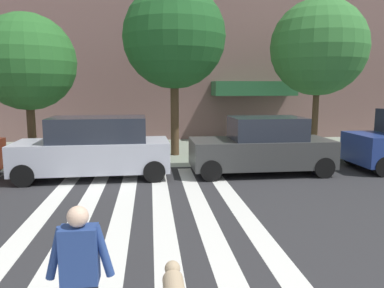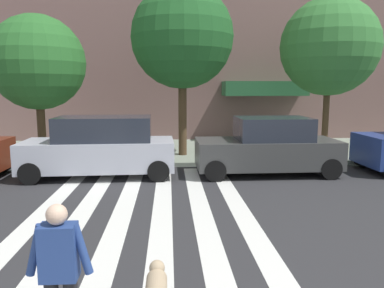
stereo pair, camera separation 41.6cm
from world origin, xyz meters
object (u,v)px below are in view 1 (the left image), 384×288
(street_tree_further, at_px, (319,48))
(parked_car_third_in_line, at_px, (262,147))
(street_tree_nearest, at_px, (27,62))
(street_tree_middle, at_px, (174,37))
(parked_car_behind_first, at_px, (95,148))
(pedestrian_dog_walker, at_px, (80,272))

(street_tree_further, bearing_deg, parked_car_third_in_line, -135.23)
(parked_car_third_in_line, xyz_separation_m, street_tree_nearest, (-7.87, 2.13, 2.79))
(street_tree_middle, bearing_deg, parked_car_behind_first, -133.06)
(street_tree_middle, relative_size, pedestrian_dog_walker, 3.98)
(parked_car_third_in_line, relative_size, street_tree_middle, 0.70)
(parked_car_behind_first, distance_m, street_tree_further, 9.83)
(street_tree_middle, distance_m, pedestrian_dog_walker, 11.68)
(street_tree_nearest, relative_size, street_tree_middle, 0.80)
(street_tree_further, distance_m, pedestrian_dog_walker, 14.03)
(street_tree_middle, bearing_deg, parked_car_third_in_line, -47.28)
(parked_car_behind_first, bearing_deg, street_tree_nearest, 139.59)
(parked_car_behind_first, xyz_separation_m, street_tree_further, (8.62, 3.22, 3.47))
(street_tree_middle, bearing_deg, street_tree_nearest, -171.65)
(parked_car_behind_first, xyz_separation_m, parked_car_third_in_line, (5.37, -0.00, -0.05))
(street_tree_further, bearing_deg, parked_car_behind_first, -159.51)
(parked_car_third_in_line, bearing_deg, street_tree_nearest, 164.87)
(street_tree_nearest, distance_m, street_tree_middle, 5.35)
(parked_car_behind_first, bearing_deg, street_tree_middle, 46.94)
(street_tree_middle, bearing_deg, street_tree_further, 3.20)
(street_tree_further, bearing_deg, pedestrian_dog_walker, -124.13)
(street_tree_middle, xyz_separation_m, street_tree_further, (5.92, 0.33, -0.28))
(parked_car_third_in_line, relative_size, street_tree_further, 0.73)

